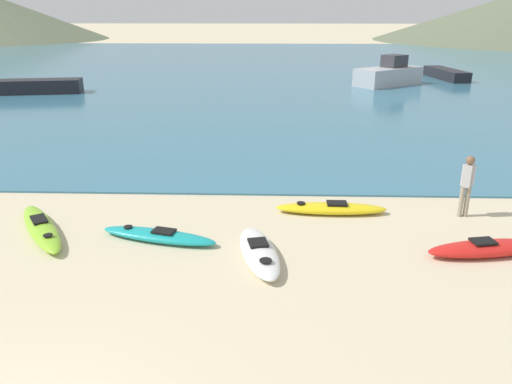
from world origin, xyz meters
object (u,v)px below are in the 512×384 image
Objects in this scene: moored_boat_1 at (389,75)px; moored_boat_2 at (39,86)px; moored_boat_3 at (446,74)px; kayak_on_sand_2 at (159,236)px; person_near_waterline at (467,182)px; kayak_on_sand_0 at (331,208)px; kayak_on_sand_3 at (259,252)px; kayak_on_sand_4 at (488,248)px; kayak_on_sand_1 at (41,228)px.

moored_boat_2 is at bearing -169.21° from moored_boat_1.
moored_boat_3 is at bearing 34.03° from moored_boat_1.
kayak_on_sand_2 is 25.46m from moored_boat_2.
moored_boat_2 is at bearing 135.80° from person_near_waterline.
moored_boat_1 is at bearing 67.00° from kayak_on_sand_2.
kayak_on_sand_0 is 3.36m from kayak_on_sand_3.
moored_boat_3 is at bearing 73.04° from person_near_waterline.
kayak_on_sand_4 is 1.74× the size of person_near_waterline.
kayak_on_sand_2 is 0.54× the size of moored_boat_3.
moored_boat_3 is at bearing 56.57° from kayak_on_sand_1.
kayak_on_sand_0 is 0.97× the size of kayak_on_sand_1.
moored_boat_3 is at bearing 15.60° from moored_boat_2.
kayak_on_sand_4 is 0.55× the size of moored_boat_1.
kayak_on_sand_2 is 1.02× the size of kayak_on_sand_4.
moored_boat_3 is (8.92, 30.76, 0.28)m from kayak_on_sand_4.
kayak_on_sand_2 is 1.78× the size of person_near_waterline.
kayak_on_sand_0 is 1.12× the size of kayak_on_sand_3.
moored_boat_1 is at bearing 72.23° from kayak_on_sand_3.
moored_boat_2 reaches higher than moored_boat_3.
kayak_on_sand_4 is at bearing -106.17° from moored_boat_3.
moored_boat_2 is 30.60m from moored_boat_3.
kayak_on_sand_0 is at bearing -113.38° from moored_boat_3.
kayak_on_sand_0 is 4.11m from kayak_on_sand_4.
moored_boat_1 reaches higher than kayak_on_sand_1.
kayak_on_sand_2 is 0.56× the size of moored_boat_1.
moored_boat_1 is 0.97× the size of moored_boat_3.
moored_boat_3 reaches higher than kayak_on_sand_0.
person_near_waterline reaches higher than kayak_on_sand_3.
moored_boat_1 is (3.53, 27.12, 0.64)m from kayak_on_sand_4.
moored_boat_3 reaches higher than kayak_on_sand_1.
kayak_on_sand_3 is 34.19m from moored_boat_3.
person_near_waterline is at bearing 25.67° from kayak_on_sand_3.
kayak_on_sand_2 is at bearing 176.24° from kayak_on_sand_4.
moored_boat_3 reaches higher than kayak_on_sand_3.
person_near_waterline is (11.07, 1.46, 0.83)m from kayak_on_sand_1.
kayak_on_sand_1 is at bearing -118.65° from moored_boat_1.
moored_boat_3 is (8.68, 28.46, -0.54)m from person_near_waterline.
person_near_waterline is (3.58, -0.10, 0.84)m from kayak_on_sand_0.
kayak_on_sand_1 is 1.05× the size of kayak_on_sand_4.
kayak_on_sand_1 is 0.56× the size of moored_boat_3.
kayak_on_sand_3 is 0.91× the size of kayak_on_sand_4.
person_near_waterline is 25.03m from moored_boat_1.
kayak_on_sand_0 is 25.67m from moored_boat_1.
kayak_on_sand_3 is 6.17m from person_near_waterline.
kayak_on_sand_4 is (5.27, 0.35, 0.01)m from kayak_on_sand_3.
person_near_waterline reaches higher than kayak_on_sand_0.
kayak_on_sand_4 is 30.50m from moored_boat_2.
moored_boat_3 is at bearing 65.48° from kayak_on_sand_3.
moored_boat_2 is (-12.79, 22.01, 0.38)m from kayak_on_sand_2.
kayak_on_sand_3 is at bearing -12.02° from kayak_on_sand_1.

